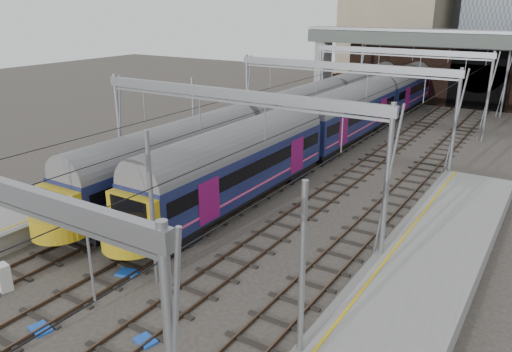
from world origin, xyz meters
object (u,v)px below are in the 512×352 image
Objects in this scene: signal_near_left at (142,191)px; train_second at (334,100)px; train_main at (382,99)px; relay_cabinet at (3,278)px.

train_second is at bearing 94.81° from signal_near_left.
train_main is 4.92m from train_second.
relay_cabinet is at bearing -110.70° from signal_near_left.
train_main reaches higher than relay_cabinet.
signal_near_left is (3.12, -30.61, 0.50)m from train_second.
train_main is 40.02m from relay_cabinet.
signal_near_left is at bearing 79.76° from relay_cabinet.
train_main is at bearing 94.92° from relay_cabinet.
relay_cabinet is at bearing -94.53° from train_main.
signal_near_left is (-0.88, -33.47, 0.40)m from train_main.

